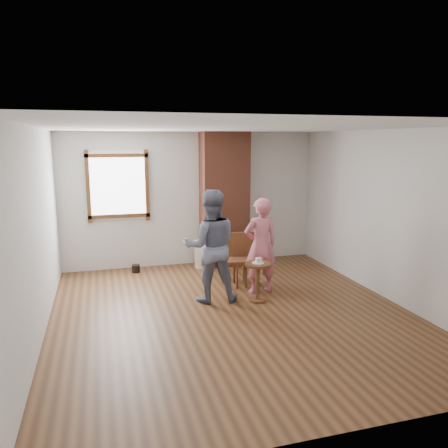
{
  "coord_description": "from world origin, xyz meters",
  "views": [
    {
      "loc": [
        -1.73,
        -5.63,
        2.41
      ],
      "look_at": [
        0.11,
        0.8,
        1.15
      ],
      "focal_mm": 35.0,
      "sensor_mm": 36.0,
      "label": 1
    }
  ],
  "objects_px": {
    "stoneware_crock": "(204,255)",
    "person_pink": "(260,246)",
    "dining_chair_left": "(235,256)",
    "side_table": "(258,276)",
    "dining_chair_right": "(245,256)",
    "man": "(211,246)"
  },
  "relations": [
    {
      "from": "man",
      "to": "side_table",
      "type": "bearing_deg",
      "value": 170.06
    },
    {
      "from": "person_pink",
      "to": "side_table",
      "type": "bearing_deg",
      "value": 58.76
    },
    {
      "from": "man",
      "to": "dining_chair_left",
      "type": "bearing_deg",
      "value": -124.59
    },
    {
      "from": "stoneware_crock",
      "to": "person_pink",
      "type": "distance_m",
      "value": 1.82
    },
    {
      "from": "side_table",
      "to": "person_pink",
      "type": "relative_size",
      "value": 0.39
    },
    {
      "from": "dining_chair_left",
      "to": "side_table",
      "type": "distance_m",
      "value": 0.89
    },
    {
      "from": "dining_chair_right",
      "to": "side_table",
      "type": "relative_size",
      "value": 1.48
    },
    {
      "from": "side_table",
      "to": "dining_chair_left",
      "type": "bearing_deg",
      "value": 95.61
    },
    {
      "from": "side_table",
      "to": "man",
      "type": "xyz_separation_m",
      "value": [
        -0.69,
        0.22,
        0.46
      ]
    },
    {
      "from": "dining_chair_left",
      "to": "person_pink",
      "type": "bearing_deg",
      "value": -49.11
    },
    {
      "from": "stoneware_crock",
      "to": "person_pink",
      "type": "relative_size",
      "value": 0.31
    },
    {
      "from": "stoneware_crock",
      "to": "dining_chair_left",
      "type": "relative_size",
      "value": 0.55
    },
    {
      "from": "person_pink",
      "to": "man",
      "type": "bearing_deg",
      "value": 4.24
    },
    {
      "from": "side_table",
      "to": "man",
      "type": "height_order",
      "value": "man"
    },
    {
      "from": "dining_chair_left",
      "to": "dining_chair_right",
      "type": "relative_size",
      "value": 0.97
    },
    {
      "from": "stoneware_crock",
      "to": "man",
      "type": "xyz_separation_m",
      "value": [
        -0.32,
        -1.8,
        0.62
      ]
    },
    {
      "from": "stoneware_crock",
      "to": "dining_chair_left",
      "type": "distance_m",
      "value": 1.2
    },
    {
      "from": "dining_chair_right",
      "to": "side_table",
      "type": "xyz_separation_m",
      "value": [
        -0.07,
        -0.82,
        -0.1
      ]
    },
    {
      "from": "dining_chair_right",
      "to": "person_pink",
      "type": "bearing_deg",
      "value": -67.1
    },
    {
      "from": "stoneware_crock",
      "to": "dining_chair_left",
      "type": "xyz_separation_m",
      "value": [
        0.28,
        -1.14,
        0.25
      ]
    },
    {
      "from": "dining_chair_left",
      "to": "side_table",
      "type": "relative_size",
      "value": 1.44
    },
    {
      "from": "dining_chair_right",
      "to": "person_pink",
      "type": "xyz_separation_m",
      "value": [
        0.11,
        -0.45,
        0.28
      ]
    }
  ]
}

